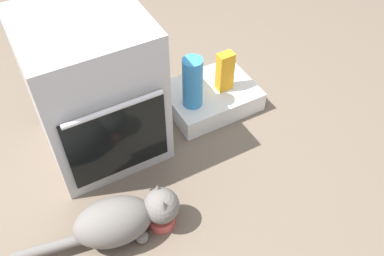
{
  "coord_description": "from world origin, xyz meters",
  "views": [
    {
      "loc": [
        -0.29,
        -1.17,
        1.71
      ],
      "look_at": [
        0.37,
        0.03,
        0.25
      ],
      "focal_mm": 38.71,
      "sensor_mm": 36.0,
      "label": 1
    }
  ],
  "objects_px": {
    "pantry_cabinet": "(210,97)",
    "cat": "(122,219)",
    "water_bottle": "(193,83)",
    "juice_carton": "(225,72)",
    "oven": "(93,88)",
    "food_bowl": "(161,218)"
  },
  "relations": [
    {
      "from": "juice_carton",
      "to": "food_bowl",
      "type": "bearing_deg",
      "value": -140.69
    },
    {
      "from": "oven",
      "to": "pantry_cabinet",
      "type": "bearing_deg",
      "value": -2.39
    },
    {
      "from": "oven",
      "to": "water_bottle",
      "type": "height_order",
      "value": "oven"
    },
    {
      "from": "juice_carton",
      "to": "oven",
      "type": "bearing_deg",
      "value": 175.58
    },
    {
      "from": "oven",
      "to": "pantry_cabinet",
      "type": "distance_m",
      "value": 0.73
    },
    {
      "from": "oven",
      "to": "juice_carton",
      "type": "bearing_deg",
      "value": -4.42
    },
    {
      "from": "water_bottle",
      "to": "juice_carton",
      "type": "height_order",
      "value": "water_bottle"
    },
    {
      "from": "oven",
      "to": "juice_carton",
      "type": "distance_m",
      "value": 0.74
    },
    {
      "from": "cat",
      "to": "water_bottle",
      "type": "distance_m",
      "value": 0.81
    },
    {
      "from": "juice_carton",
      "to": "cat",
      "type": "bearing_deg",
      "value": -148.12
    },
    {
      "from": "water_bottle",
      "to": "juice_carton",
      "type": "xyz_separation_m",
      "value": [
        0.22,
        0.03,
        -0.03
      ]
    },
    {
      "from": "water_bottle",
      "to": "juice_carton",
      "type": "distance_m",
      "value": 0.22
    },
    {
      "from": "pantry_cabinet",
      "to": "water_bottle",
      "type": "relative_size",
      "value": 1.71
    },
    {
      "from": "juice_carton",
      "to": "water_bottle",
      "type": "bearing_deg",
      "value": -173.19
    },
    {
      "from": "pantry_cabinet",
      "to": "food_bowl",
      "type": "height_order",
      "value": "pantry_cabinet"
    },
    {
      "from": "cat",
      "to": "water_bottle",
      "type": "height_order",
      "value": "water_bottle"
    },
    {
      "from": "water_bottle",
      "to": "oven",
      "type": "bearing_deg",
      "value": 170.71
    },
    {
      "from": "food_bowl",
      "to": "juice_carton",
      "type": "distance_m",
      "value": 0.9
    },
    {
      "from": "cat",
      "to": "food_bowl",
      "type": "bearing_deg",
      "value": -0.0
    },
    {
      "from": "pantry_cabinet",
      "to": "cat",
      "type": "relative_size",
      "value": 0.7
    },
    {
      "from": "food_bowl",
      "to": "water_bottle",
      "type": "relative_size",
      "value": 0.43
    },
    {
      "from": "pantry_cabinet",
      "to": "juice_carton",
      "type": "height_order",
      "value": "juice_carton"
    }
  ]
}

